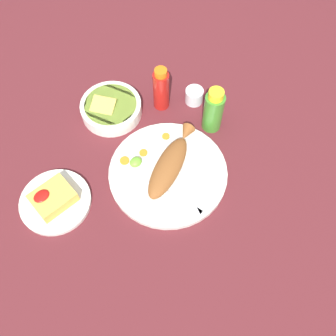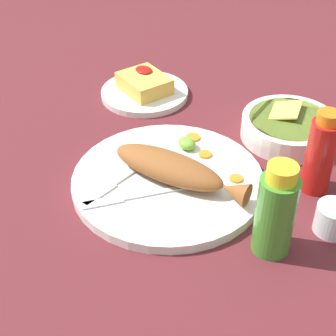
# 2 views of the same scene
# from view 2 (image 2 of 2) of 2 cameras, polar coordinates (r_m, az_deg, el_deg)

# --- Properties ---
(ground_plane) EXTENTS (4.00, 4.00, 0.00)m
(ground_plane) POSITION_cam_2_polar(r_m,az_deg,el_deg) (0.93, -0.00, -1.86)
(ground_plane) COLOR #561E23
(main_plate) EXTENTS (0.34, 0.34, 0.02)m
(main_plate) POSITION_cam_2_polar(r_m,az_deg,el_deg) (0.92, -0.00, -1.43)
(main_plate) COLOR silver
(main_plate) RESTS_ON ground_plane
(fried_fish) EXTENTS (0.26, 0.16, 0.05)m
(fried_fish) POSITION_cam_2_polar(r_m,az_deg,el_deg) (0.90, 0.72, -0.12)
(fried_fish) COLOR brown
(fried_fish) RESTS_ON main_plate
(fork_near) EXTENTS (0.07, 0.18, 0.00)m
(fork_near) POSITION_cam_2_polar(r_m,az_deg,el_deg) (0.87, -4.39, -3.29)
(fork_near) COLOR silver
(fork_near) RESTS_ON main_plate
(fork_far) EXTENTS (0.06, 0.18, 0.00)m
(fork_far) POSITION_cam_2_polar(r_m,az_deg,el_deg) (0.91, -5.61, -1.47)
(fork_far) COLOR silver
(fork_far) RESTS_ON main_plate
(carrot_slice_near) EXTENTS (0.02, 0.02, 0.00)m
(carrot_slice_near) POSITION_cam_2_polar(r_m,az_deg,el_deg) (0.92, 7.55, -1.16)
(carrot_slice_near) COLOR orange
(carrot_slice_near) RESTS_ON main_plate
(carrot_slice_mid) EXTENTS (0.02, 0.02, 0.00)m
(carrot_slice_mid) POSITION_cam_2_polar(r_m,az_deg,el_deg) (0.97, 4.12, 1.52)
(carrot_slice_mid) COLOR orange
(carrot_slice_mid) RESTS_ON main_plate
(carrot_slice_far) EXTENTS (0.03, 0.03, 0.00)m
(carrot_slice_far) POSITION_cam_2_polar(r_m,az_deg,el_deg) (1.02, 2.78, 3.42)
(carrot_slice_far) COLOR orange
(carrot_slice_far) RESTS_ON main_plate
(lime_wedge_main) EXTENTS (0.04, 0.03, 0.02)m
(lime_wedge_main) POSITION_cam_2_polar(r_m,az_deg,el_deg) (0.98, 2.10, 2.75)
(lime_wedge_main) COLOR #6BB233
(lime_wedge_main) RESTS_ON main_plate
(hot_sauce_bottle_red) EXTENTS (0.05, 0.05, 0.16)m
(hot_sauce_bottle_red) POSITION_cam_2_polar(r_m,az_deg,el_deg) (0.91, 16.53, 1.50)
(hot_sauce_bottle_red) COLOR #B21914
(hot_sauce_bottle_red) RESTS_ON ground_plane
(hot_sauce_bottle_green) EXTENTS (0.06, 0.06, 0.16)m
(hot_sauce_bottle_green) POSITION_cam_2_polar(r_m,az_deg,el_deg) (0.78, 11.83, -4.79)
(hot_sauce_bottle_green) COLOR #3D8428
(hot_sauce_bottle_green) RESTS_ON ground_plane
(salt_cup) EXTENTS (0.06, 0.06, 0.05)m
(salt_cup) POSITION_cam_2_polar(r_m,az_deg,el_deg) (0.87, 17.76, -5.51)
(salt_cup) COLOR silver
(salt_cup) RESTS_ON ground_plane
(side_plate_fries) EXTENTS (0.20, 0.20, 0.01)m
(side_plate_fries) POSITION_cam_2_polar(r_m,az_deg,el_deg) (1.19, -2.61, 8.30)
(side_plate_fries) COLOR silver
(side_plate_fries) RESTS_ON ground_plane
(fries_pile) EXTENTS (0.11, 0.09, 0.04)m
(fries_pile) POSITION_cam_2_polar(r_m,az_deg,el_deg) (1.18, -2.64, 9.41)
(fries_pile) COLOR gold
(fries_pile) RESTS_ON side_plate_fries
(guacamole_bowl) EXTENTS (0.19, 0.19, 0.06)m
(guacamole_bowl) POSITION_cam_2_polar(r_m,az_deg,el_deg) (1.07, 13.27, 4.51)
(guacamole_bowl) COLOR white
(guacamole_bowl) RESTS_ON ground_plane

